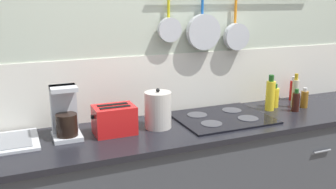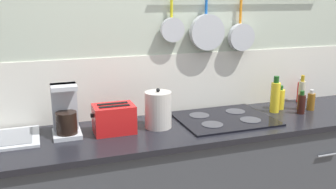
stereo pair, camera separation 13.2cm
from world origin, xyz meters
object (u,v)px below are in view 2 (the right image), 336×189
Objects in this scene: bottle_vinegar at (311,101)px; kettle at (158,110)px; bottle_dish_soap at (301,104)px; bottle_hot_sauce at (301,95)px; bottle_olive_oil at (280,99)px; coffee_maker at (65,114)px; bottle_sesame_oil at (275,96)px; bottle_cooking_wine at (301,92)px; toaster at (114,119)px.

kettle is at bearing 179.51° from bottle_vinegar.
bottle_hot_sauce is at bearing 53.61° from bottle_dish_soap.
bottle_dish_soap is 0.11m from bottle_hot_sauce.
kettle is 1.45× the size of bottle_olive_oil.
bottle_vinegar is (0.06, -0.03, -0.04)m from bottle_hot_sauce.
coffee_maker is 1.17× the size of bottle_sesame_oil.
bottle_cooking_wine reaches higher than bottle_vinegar.
bottle_olive_oil is (1.21, 0.09, -0.01)m from toaster.
kettle reaches higher than toaster.
coffee_maker is 1.20× the size of bottle_hot_sauce.
coffee_maker reaches higher than bottle_cooking_wine.
bottle_sesame_oil is 0.28m from bottle_vinegar.
bottle_olive_oil is 1.07× the size of bottle_dish_soap.
coffee_maker is 2.04× the size of bottle_vinegar.
bottle_olive_oil is at bearing 153.32° from bottle_vinegar.
bottle_olive_oil reaches higher than bottle_vinegar.
bottle_hot_sauce is at bearing -25.82° from bottle_olive_oil.
toaster and bottle_olive_oil have the same top height.
bottle_hot_sauce is at bearing -1.07° from coffee_maker.
bottle_dish_soap is 0.87× the size of bottle_cooking_wine.
bottle_cooking_wine is (1.20, 0.19, -0.03)m from kettle.
bottle_sesame_oil is 0.10m from bottle_olive_oil.
bottle_hot_sauce is 0.21m from bottle_cooking_wine.
bottle_dish_soap is at bearing -63.65° from bottle_olive_oil.
coffee_maker is 1.21× the size of kettle.
bottle_cooking_wine is at bearing 52.63° from bottle_dish_soap.
coffee_maker is at bearing 175.87° from bottle_dish_soap.
bottle_hot_sauce reaches higher than bottle_cooking_wine.
toaster is at bearing -179.08° from bottle_hot_sauce.
bottle_sesame_oil is 1.03× the size of bottle_hot_sauce.
coffee_maker is 1.75m from bottle_cooking_wine.
toaster is 1.59× the size of bottle_dish_soap.
bottle_olive_oil is at bearing 5.35° from kettle.
bottle_dish_soap is at bearing -158.11° from bottle_vinegar.
bottle_olive_oil reaches higher than bottle_dish_soap.
bottle_vinegar is 0.21m from bottle_cooking_wine.
bottle_sesame_oil is at bearing -144.76° from bottle_olive_oil.
bottle_hot_sauce is 1.34× the size of bottle_cooking_wine.
bottle_hot_sauce reaches higher than bottle_vinegar.
toaster is at bearing -178.46° from bottle_sesame_oil.
bottle_olive_oil is at bearing 116.35° from bottle_dish_soap.
toaster is 1.02× the size of bottle_hot_sauce.
coffee_maker is 1.41m from bottle_sesame_oil.
bottle_sesame_oil is 1.74× the size of bottle_vinegar.
bottle_vinegar is at bearing -28.52° from bottle_hot_sauce.
coffee_maker is 0.28m from toaster.
bottle_vinegar is (1.68, -0.06, -0.06)m from coffee_maker.
bottle_sesame_oil is (1.41, -0.02, -0.01)m from coffee_maker.
bottle_olive_oil is 0.15m from bottle_hot_sauce.
bottle_dish_soap is (0.15, -0.09, -0.04)m from bottle_sesame_oil.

